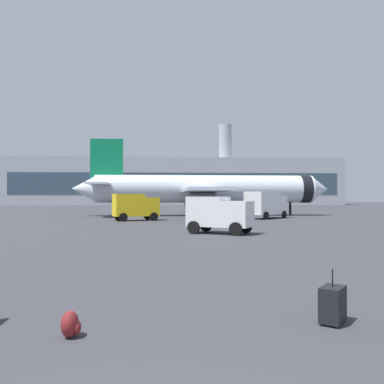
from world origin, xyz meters
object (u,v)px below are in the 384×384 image
object	(u,v)px
airplane_at_gate	(204,189)
service_truck	(135,206)
traveller_backpack	(71,325)
cargo_van	(219,213)
safety_cone_mid	(195,212)
fuel_truck	(266,204)
safety_cone_near	(153,211)
rolling_suitcase	(333,304)

from	to	relation	value
airplane_at_gate	service_truck	xyz separation A→B (m)	(-8.49, -11.05, -2.05)
traveller_backpack	cargo_van	bearing A→B (deg)	75.30
service_truck	safety_cone_mid	distance (m)	15.71
fuel_truck	safety_cone_mid	distance (m)	13.19
airplane_at_gate	safety_cone_near	size ratio (longest dim) A/B	52.22
airplane_at_gate	cargo_van	distance (m)	27.14
safety_cone_mid	airplane_at_gate	bearing A→B (deg)	-69.00
service_truck	safety_cone_near	size ratio (longest dim) A/B	7.71
service_truck	cargo_van	world-z (taller)	service_truck
safety_cone_near	safety_cone_mid	world-z (taller)	safety_cone_mid
safety_cone_mid	rolling_suitcase	bearing A→B (deg)	-90.62
fuel_truck	traveller_backpack	world-z (taller)	fuel_truck
fuel_truck	traveller_backpack	xyz separation A→B (m)	(-13.46, -39.60, -1.54)
airplane_at_gate	rolling_suitcase	distance (m)	47.03
fuel_truck	traveller_backpack	size ratio (longest dim) A/B	12.39
traveller_backpack	service_truck	bearing A→B (deg)	92.84
airplane_at_gate	safety_cone_near	bearing A→B (deg)	131.94
safety_cone_near	safety_cone_mid	distance (m)	8.34
cargo_van	safety_cone_near	bearing A→B (deg)	99.69
service_truck	fuel_truck	world-z (taller)	fuel_truck
safety_cone_mid	safety_cone_near	bearing A→B (deg)	139.16
service_truck	fuel_truck	bearing A→B (deg)	12.08
airplane_at_gate	fuel_truck	world-z (taller)	airplane_at_gate
fuel_truck	service_truck	bearing A→B (deg)	-167.92
fuel_truck	safety_cone_near	world-z (taller)	fuel_truck
service_truck	traveller_backpack	distance (m)	36.40
safety_cone_mid	traveller_backpack	world-z (taller)	safety_cone_mid
airplane_at_gate	safety_cone_mid	distance (m)	4.39
safety_cone_mid	rolling_suitcase	size ratio (longest dim) A/B	0.71
fuel_truck	rolling_suitcase	world-z (taller)	fuel_truck
fuel_truck	airplane_at_gate	bearing A→B (deg)	131.05
safety_cone_near	rolling_suitcase	distance (m)	55.38
service_truck	fuel_truck	xyz separation A→B (m)	(15.27, 3.27, 0.16)
safety_cone_near	traveller_backpack	world-z (taller)	safety_cone_near
airplane_at_gate	rolling_suitcase	world-z (taller)	airplane_at_gate
fuel_truck	traveller_backpack	distance (m)	41.85
cargo_van	rolling_suitcase	xyz separation A→B (m)	(-0.25, -19.87, -1.06)
safety_cone_near	fuel_truck	bearing A→B (deg)	-48.49
airplane_at_gate	service_truck	world-z (taller)	airplane_at_gate
airplane_at_gate	safety_cone_mid	bearing A→B (deg)	111.00
traveller_backpack	fuel_truck	bearing A→B (deg)	71.22
safety_cone_mid	fuel_truck	bearing A→B (deg)	-53.35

